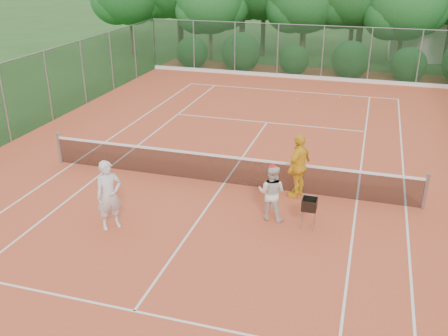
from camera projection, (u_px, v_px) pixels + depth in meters
The scene contains 12 objects.
ground at pixel (224, 184), 15.84m from camera, with size 120.00×120.00×0.00m, color #244A1A.
clay_court at pixel (224, 184), 15.84m from camera, with size 18.00×36.00×0.02m, color #CB522E.
tennis_net at pixel (224, 169), 15.63m from camera, with size 11.97×0.10×1.10m.
player_white at pixel (109, 195), 12.96m from camera, with size 0.69×0.45×1.90m, color silver.
player_center_grp at pixel (272, 192), 13.45m from camera, with size 0.83×0.68×1.61m.
player_yellow at pixel (299, 166), 14.65m from camera, with size 1.15×0.48×1.95m, color yellow.
ball_hopper at pixel (309, 205), 13.07m from camera, with size 0.37×0.37×0.84m.
stray_ball_a at pixel (297, 99), 24.70m from camera, with size 0.07×0.07×0.07m, color yellow.
stray_ball_b at pixel (340, 97), 25.04m from camera, with size 0.07×0.07×0.07m, color yellow.
stray_ball_c at pixel (364, 110), 22.97m from camera, with size 0.07×0.07×0.07m, color #C6D531.
court_markings at pixel (224, 183), 15.84m from camera, with size 11.03×23.83×0.01m.
fence_back at pixel (300, 52), 28.40m from camera, with size 18.07×0.07×3.00m.
Camera 1 is at (4.13, -13.71, 6.80)m, focal length 40.00 mm.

